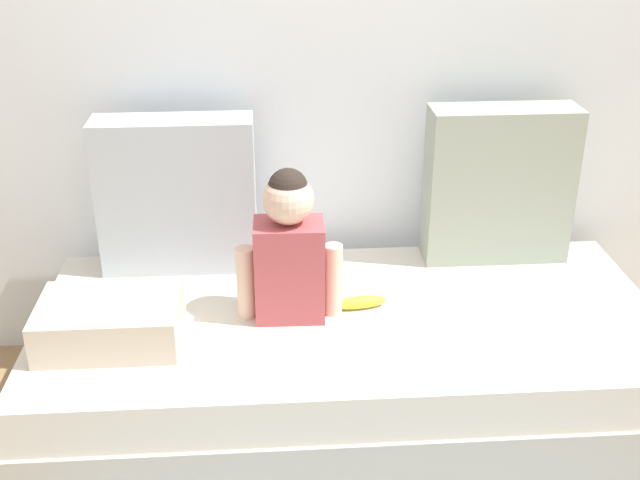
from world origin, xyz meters
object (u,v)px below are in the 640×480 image
couch (348,369)px  folded_blanket (110,322)px  toddler (289,248)px  banana (360,302)px  throw_pillow_left (177,195)px  throw_pillow_right (498,185)px

couch → folded_blanket: size_ratio=4.92×
toddler → banana: size_ratio=2.80×
toddler → throw_pillow_left: bearing=135.3°
toddler → banana: (0.22, 0.02, -0.21)m
throw_pillow_right → throw_pillow_left: bearing=180.0°
couch → banana: 0.23m
throw_pillow_left → toddler: throw_pillow_left is taller
throw_pillow_left → banana: size_ratio=3.07×
couch → folded_blanket: folded_blanket is taller
throw_pillow_right → folded_blanket: throw_pillow_right is taller
toddler → folded_blanket: bearing=-167.6°
throw_pillow_right → banana: bearing=-146.7°
couch → throw_pillow_right: throw_pillow_right is taller
throw_pillow_right → banana: throw_pillow_right is taller
couch → folded_blanket: 0.76m
toddler → banana: toddler is taller
couch → throw_pillow_left: 0.80m
throw_pillow_right → toddler: throw_pillow_right is taller
throw_pillow_right → toddler: (-0.72, -0.35, -0.04)m
throw_pillow_left → folded_blanket: (-0.16, -0.47, -0.20)m
toddler → banana: bearing=5.6°
banana → folded_blanket: (-0.74, -0.14, 0.04)m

